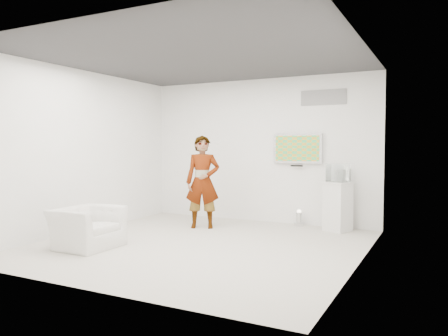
{
  "coord_description": "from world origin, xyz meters",
  "views": [
    {
      "loc": [
        3.51,
        -6.07,
        1.61
      ],
      "look_at": [
        0.12,
        0.6,
        1.22
      ],
      "focal_mm": 35.0,
      "sensor_mm": 36.0,
      "label": 1
    }
  ],
  "objects_px": {
    "armchair": "(87,228)",
    "pedestal": "(338,206)",
    "floor_uplight": "(299,218)",
    "tv": "(298,148)",
    "person": "(203,182)"
  },
  "relations": [
    {
      "from": "tv",
      "to": "floor_uplight",
      "type": "relative_size",
      "value": 3.25
    },
    {
      "from": "person",
      "to": "floor_uplight",
      "type": "xyz_separation_m",
      "value": [
        1.62,
        1.04,
        -0.75
      ]
    },
    {
      "from": "armchair",
      "to": "pedestal",
      "type": "relative_size",
      "value": 1.04
    },
    {
      "from": "floor_uplight",
      "to": "tv",
      "type": "bearing_deg",
      "value": 123.14
    },
    {
      "from": "armchair",
      "to": "pedestal",
      "type": "distance_m",
      "value": 4.5
    },
    {
      "from": "armchair",
      "to": "pedestal",
      "type": "height_order",
      "value": "pedestal"
    },
    {
      "from": "pedestal",
      "to": "person",
      "type": "bearing_deg",
      "value": -160.27
    },
    {
      "from": "armchair",
      "to": "floor_uplight",
      "type": "relative_size",
      "value": 3.15
    },
    {
      "from": "armchair",
      "to": "floor_uplight",
      "type": "bearing_deg",
      "value": -36.74
    },
    {
      "from": "tv",
      "to": "person",
      "type": "bearing_deg",
      "value": -142.93
    },
    {
      "from": "tv",
      "to": "person",
      "type": "relative_size",
      "value": 0.56
    },
    {
      "from": "armchair",
      "to": "floor_uplight",
      "type": "distance_m",
      "value": 4.1
    },
    {
      "from": "armchair",
      "to": "tv",
      "type": "bearing_deg",
      "value": -34.81
    },
    {
      "from": "pedestal",
      "to": "floor_uplight",
      "type": "xyz_separation_m",
      "value": [
        -0.8,
        0.17,
        -0.31
      ]
    },
    {
      "from": "person",
      "to": "pedestal",
      "type": "distance_m",
      "value": 2.61
    }
  ]
}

